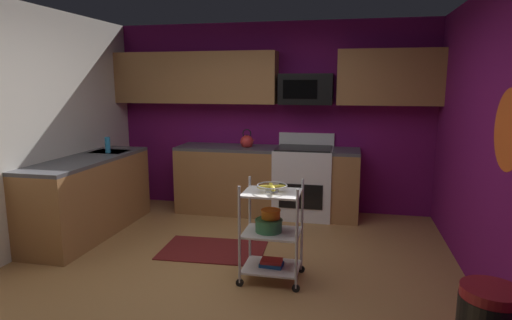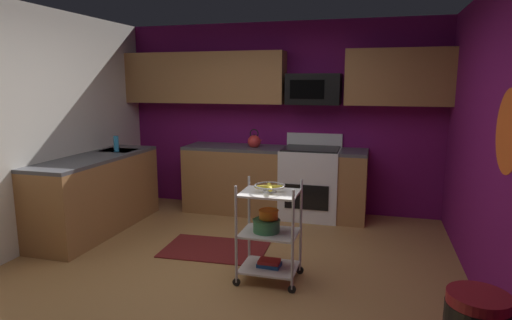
{
  "view_description": "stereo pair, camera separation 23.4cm",
  "coord_description": "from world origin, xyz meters",
  "px_view_note": "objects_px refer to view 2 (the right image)",
  "views": [
    {
      "loc": [
        1.1,
        -3.56,
        1.78
      ],
      "look_at": [
        0.22,
        0.43,
        1.05
      ],
      "focal_mm": 30.29,
      "sensor_mm": 36.0,
      "label": 1
    },
    {
      "loc": [
        1.32,
        -3.51,
        1.78
      ],
      "look_at": [
        0.22,
        0.43,
        1.05
      ],
      "focal_mm": 30.29,
      "sensor_mm": 36.0,
      "label": 2
    }
  ],
  "objects_px": {
    "mixing_bowl_large": "(266,225)",
    "fruit_bowl": "(270,187)",
    "microwave": "(314,89)",
    "kettle": "(254,141)",
    "mixing_bowl_small": "(269,214)",
    "dish_soap_bottle": "(116,144)",
    "rolling_cart": "(269,233)",
    "oven_range": "(310,182)",
    "book_stack": "(269,263)"
  },
  "relations": [
    {
      "from": "kettle",
      "to": "dish_soap_bottle",
      "type": "distance_m",
      "value": 1.8
    },
    {
      "from": "rolling_cart",
      "to": "microwave",
      "type": "bearing_deg",
      "value": 88.14
    },
    {
      "from": "microwave",
      "to": "kettle",
      "type": "height_order",
      "value": "microwave"
    },
    {
      "from": "fruit_bowl",
      "to": "book_stack",
      "type": "bearing_deg",
      "value": 14.04
    },
    {
      "from": "dish_soap_bottle",
      "to": "fruit_bowl",
      "type": "bearing_deg",
      "value": -26.39
    },
    {
      "from": "rolling_cart",
      "to": "dish_soap_bottle",
      "type": "bearing_deg",
      "value": 153.61
    },
    {
      "from": "rolling_cart",
      "to": "mixing_bowl_small",
      "type": "height_order",
      "value": "rolling_cart"
    },
    {
      "from": "oven_range",
      "to": "mixing_bowl_small",
      "type": "height_order",
      "value": "oven_range"
    },
    {
      "from": "mixing_bowl_small",
      "to": "book_stack",
      "type": "xyz_separation_m",
      "value": [
        0.02,
        -0.03,
        -0.46
      ]
    },
    {
      "from": "fruit_bowl",
      "to": "mixing_bowl_small",
      "type": "xyz_separation_m",
      "value": [
        -0.02,
        0.03,
        -0.26
      ]
    },
    {
      "from": "mixing_bowl_small",
      "to": "dish_soap_bottle",
      "type": "height_order",
      "value": "dish_soap_bottle"
    },
    {
      "from": "dish_soap_bottle",
      "to": "oven_range",
      "type": "bearing_deg",
      "value": 20.28
    },
    {
      "from": "rolling_cart",
      "to": "book_stack",
      "type": "relative_size",
      "value": 4.26
    },
    {
      "from": "book_stack",
      "to": "dish_soap_bottle",
      "type": "relative_size",
      "value": 1.08
    },
    {
      "from": "oven_range",
      "to": "fruit_bowl",
      "type": "bearing_deg",
      "value": -91.97
    },
    {
      "from": "kettle",
      "to": "dish_soap_bottle",
      "type": "xyz_separation_m",
      "value": [
        -1.58,
        -0.87,
        0.02
      ]
    },
    {
      "from": "oven_range",
      "to": "mixing_bowl_large",
      "type": "bearing_deg",
      "value": -92.78
    },
    {
      "from": "mixing_bowl_large",
      "to": "dish_soap_bottle",
      "type": "height_order",
      "value": "dish_soap_bottle"
    },
    {
      "from": "book_stack",
      "to": "kettle",
      "type": "height_order",
      "value": "kettle"
    },
    {
      "from": "microwave",
      "to": "rolling_cart",
      "type": "relative_size",
      "value": 0.77
    },
    {
      "from": "mixing_bowl_small",
      "to": "kettle",
      "type": "bearing_deg",
      "value": 109.43
    },
    {
      "from": "fruit_bowl",
      "to": "mixing_bowl_large",
      "type": "distance_m",
      "value": 0.36
    },
    {
      "from": "oven_range",
      "to": "book_stack",
      "type": "xyz_separation_m",
      "value": [
        -0.07,
        -2.01,
        -0.32
      ]
    },
    {
      "from": "dish_soap_bottle",
      "to": "mixing_bowl_large",
      "type": "bearing_deg",
      "value": -26.67
    },
    {
      "from": "mixing_bowl_large",
      "to": "mixing_bowl_small",
      "type": "relative_size",
      "value": 1.38
    },
    {
      "from": "mixing_bowl_large",
      "to": "fruit_bowl",
      "type": "bearing_deg",
      "value": -0.0
    },
    {
      "from": "oven_range",
      "to": "fruit_bowl",
      "type": "relative_size",
      "value": 4.04
    },
    {
      "from": "microwave",
      "to": "mixing_bowl_large",
      "type": "height_order",
      "value": "microwave"
    },
    {
      "from": "kettle",
      "to": "mixing_bowl_large",
      "type": "bearing_deg",
      "value": -71.15
    },
    {
      "from": "mixing_bowl_large",
      "to": "rolling_cart",
      "type": "bearing_deg",
      "value": 0.0
    },
    {
      "from": "rolling_cart",
      "to": "mixing_bowl_large",
      "type": "bearing_deg",
      "value": -180.0
    },
    {
      "from": "mixing_bowl_large",
      "to": "kettle",
      "type": "bearing_deg",
      "value": 108.85
    },
    {
      "from": "mixing_bowl_small",
      "to": "rolling_cart",
      "type": "bearing_deg",
      "value": -60.96
    },
    {
      "from": "mixing_bowl_large",
      "to": "dish_soap_bottle",
      "type": "xyz_separation_m",
      "value": [
        -2.26,
        1.14,
        0.5
      ]
    },
    {
      "from": "oven_range",
      "to": "rolling_cart",
      "type": "distance_m",
      "value": 2.01
    },
    {
      "from": "rolling_cart",
      "to": "fruit_bowl",
      "type": "height_order",
      "value": "rolling_cart"
    },
    {
      "from": "oven_range",
      "to": "kettle",
      "type": "relative_size",
      "value": 4.17
    },
    {
      "from": "rolling_cart",
      "to": "mixing_bowl_large",
      "type": "relative_size",
      "value": 3.63
    },
    {
      "from": "microwave",
      "to": "fruit_bowl",
      "type": "relative_size",
      "value": 2.57
    },
    {
      "from": "mixing_bowl_large",
      "to": "kettle",
      "type": "xyz_separation_m",
      "value": [
        -0.68,
        2.0,
        0.48
      ]
    },
    {
      "from": "rolling_cart",
      "to": "dish_soap_bottle",
      "type": "xyz_separation_m",
      "value": [
        -2.29,
        1.14,
        0.57
      ]
    },
    {
      "from": "mixing_bowl_small",
      "to": "dish_soap_bottle",
      "type": "xyz_separation_m",
      "value": [
        -2.27,
        1.11,
        0.4
      ]
    },
    {
      "from": "oven_range",
      "to": "kettle",
      "type": "height_order",
      "value": "kettle"
    },
    {
      "from": "microwave",
      "to": "kettle",
      "type": "xyz_separation_m",
      "value": [
        -0.78,
        -0.11,
        -0.7
      ]
    },
    {
      "from": "microwave",
      "to": "kettle",
      "type": "relative_size",
      "value": 2.65
    },
    {
      "from": "book_stack",
      "to": "kettle",
      "type": "xyz_separation_m",
      "value": [
        -0.71,
        2.0,
        0.84
      ]
    },
    {
      "from": "oven_range",
      "to": "mixing_bowl_large",
      "type": "relative_size",
      "value": 4.37
    },
    {
      "from": "dish_soap_bottle",
      "to": "microwave",
      "type": "bearing_deg",
      "value": 22.49
    },
    {
      "from": "rolling_cart",
      "to": "mixing_bowl_small",
      "type": "bearing_deg",
      "value": 119.04
    },
    {
      "from": "rolling_cart",
      "to": "mixing_bowl_small",
      "type": "relative_size",
      "value": 5.03
    }
  ]
}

